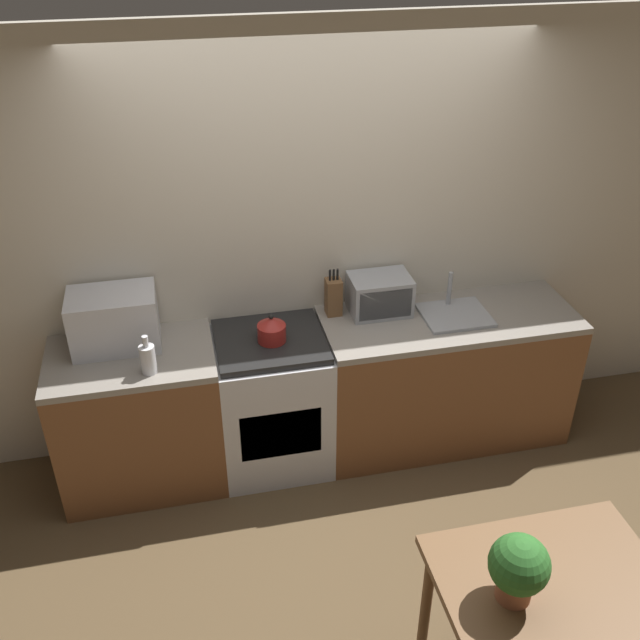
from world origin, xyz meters
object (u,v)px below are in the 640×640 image
stove_range (273,401)px  dining_table (552,600)px  microwave (114,320)px  bottle (148,358)px  toaster_oven (380,295)px  kettle (272,329)px

stove_range → dining_table: (0.88, -1.80, 0.19)m
microwave → dining_table: 2.63m
stove_range → bottle: bearing=-165.1°
microwave → bottle: bearing=-61.1°
stove_range → microwave: microwave is taller
bottle → microwave: bearing=118.9°
microwave → dining_table: bearing=-48.0°
bottle → toaster_oven: size_ratio=0.62×
stove_range → kettle: (0.01, -0.02, 0.53)m
bottle → dining_table: bearing=-45.9°
microwave → toaster_oven: size_ratio=1.31×
kettle → bottle: bearing=-166.8°
microwave → dining_table: microwave is taller
microwave → bottle: 0.36m
kettle → microwave: microwave is taller
stove_range → bottle: (-0.68, -0.18, 0.54)m
kettle → dining_table: size_ratio=0.19×
kettle → toaster_oven: (0.70, 0.18, 0.04)m
dining_table → toaster_oven: bearing=95.1°
toaster_oven → microwave: bearing=-178.9°
microwave → dining_table: (1.74, -1.92, -0.43)m
bottle → toaster_oven: 1.43m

